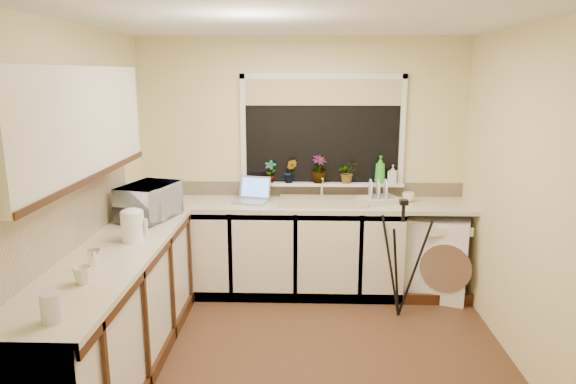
% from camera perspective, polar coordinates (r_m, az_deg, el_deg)
% --- Properties ---
extents(floor, '(3.20, 3.20, 0.00)m').
position_cam_1_polar(floor, '(4.23, 1.24, -17.12)').
color(floor, brown).
rests_on(floor, ground).
extents(ceiling, '(3.20, 3.20, 0.00)m').
position_cam_1_polar(ceiling, '(3.68, 1.44, 18.13)').
color(ceiling, white).
rests_on(ceiling, ground).
extents(wall_back, '(3.20, 0.00, 3.20)m').
position_cam_1_polar(wall_back, '(5.24, 1.50, 3.11)').
color(wall_back, beige).
rests_on(wall_back, ground).
extents(wall_front, '(3.20, 0.00, 3.20)m').
position_cam_1_polar(wall_front, '(2.34, 0.96, -9.47)').
color(wall_front, beige).
rests_on(wall_front, ground).
extents(wall_left, '(0.00, 3.00, 3.00)m').
position_cam_1_polar(wall_left, '(4.10, -21.61, -0.54)').
color(wall_left, beige).
rests_on(wall_left, ground).
extents(wall_right, '(0.00, 3.00, 3.00)m').
position_cam_1_polar(wall_right, '(4.08, 24.42, -0.87)').
color(wall_right, beige).
rests_on(wall_right, ground).
extents(base_cabinet_back, '(2.55, 0.60, 0.86)m').
position_cam_1_polar(base_cabinet_back, '(5.16, -2.21, -6.19)').
color(base_cabinet_back, silver).
rests_on(base_cabinet_back, floor).
extents(base_cabinet_left, '(0.54, 2.40, 0.86)m').
position_cam_1_polar(base_cabinet_left, '(3.99, -18.31, -12.79)').
color(base_cabinet_left, silver).
rests_on(base_cabinet_left, floor).
extents(worktop_back, '(3.20, 0.60, 0.04)m').
position_cam_1_polar(worktop_back, '(5.01, 1.45, -1.36)').
color(worktop_back, beige).
rests_on(worktop_back, base_cabinet_back).
extents(worktop_left, '(0.60, 2.40, 0.04)m').
position_cam_1_polar(worktop_left, '(3.82, -18.79, -6.67)').
color(worktop_left, beige).
rests_on(worktop_left, base_cabinet_left).
extents(upper_cabinet, '(0.28, 1.90, 0.70)m').
position_cam_1_polar(upper_cabinet, '(3.55, -22.84, 6.81)').
color(upper_cabinet, silver).
rests_on(upper_cabinet, wall_left).
extents(splashback_left, '(0.02, 2.40, 0.45)m').
position_cam_1_polar(splashback_left, '(3.86, -23.06, -3.01)').
color(splashback_left, beige).
rests_on(splashback_left, wall_left).
extents(splashback_back, '(3.20, 0.02, 0.14)m').
position_cam_1_polar(splashback_back, '(5.27, 1.48, 0.35)').
color(splashback_back, beige).
rests_on(splashback_back, wall_back).
extents(window_glass, '(1.50, 0.02, 1.00)m').
position_cam_1_polar(window_glass, '(5.18, 3.75, 6.61)').
color(window_glass, black).
rests_on(window_glass, wall_back).
extents(window_blind, '(1.50, 0.02, 0.25)m').
position_cam_1_polar(window_blind, '(5.13, 3.82, 10.75)').
color(window_blind, tan).
rests_on(window_blind, wall_back).
extents(windowsill, '(1.60, 0.14, 0.03)m').
position_cam_1_polar(windowsill, '(5.21, 3.68, 0.90)').
color(windowsill, white).
rests_on(windowsill, wall_back).
extents(sink, '(0.82, 0.46, 0.03)m').
position_cam_1_polar(sink, '(5.01, 3.74, -1.01)').
color(sink, tan).
rests_on(sink, worktop_back).
extents(faucet, '(0.03, 0.03, 0.24)m').
position_cam_1_polar(faucet, '(5.16, 3.70, 0.62)').
color(faucet, silver).
rests_on(faucet, worktop_back).
extents(washing_machine, '(0.70, 0.69, 0.78)m').
position_cam_1_polar(washing_machine, '(5.29, 15.96, -6.63)').
color(washing_machine, white).
rests_on(washing_machine, floor).
extents(laptop, '(0.37, 0.35, 0.23)m').
position_cam_1_polar(laptop, '(5.06, -3.87, -0.32)').
color(laptop, '#9A9AA1').
rests_on(laptop, worktop_back).
extents(kettle, '(0.17, 0.17, 0.22)m').
position_cam_1_polar(kettle, '(4.01, -16.50, -3.64)').
color(kettle, white).
rests_on(kettle, worktop_left).
extents(dish_rack, '(0.42, 0.37, 0.05)m').
position_cam_1_polar(dish_rack, '(5.07, 9.87, -0.86)').
color(dish_rack, beige).
rests_on(dish_rack, worktop_back).
extents(tripod, '(0.54, 0.54, 1.06)m').
position_cam_1_polar(tripod, '(4.70, 12.15, -7.12)').
color(tripod, black).
rests_on(tripod, floor).
extents(glass_jug, '(0.10, 0.10, 0.15)m').
position_cam_1_polar(glass_jug, '(2.91, -24.29, -11.34)').
color(glass_jug, silver).
rests_on(glass_jug, worktop_left).
extents(steel_jar, '(0.08, 0.08, 0.11)m').
position_cam_1_polar(steel_jar, '(3.59, -20.28, -6.75)').
color(steel_jar, white).
rests_on(steel_jar, worktop_left).
extents(microwave, '(0.49, 0.61, 0.29)m').
position_cam_1_polar(microwave, '(4.59, -14.84, -1.00)').
color(microwave, silver).
rests_on(microwave, worktop_left).
extents(plant_a, '(0.13, 0.10, 0.22)m').
position_cam_1_polar(plant_a, '(5.16, -1.92, 2.24)').
color(plant_a, '#999999').
rests_on(plant_a, windowsill).
extents(plant_b, '(0.13, 0.11, 0.24)m').
position_cam_1_polar(plant_b, '(5.15, 0.23, 2.29)').
color(plant_b, '#999999').
rests_on(plant_b, windowsill).
extents(plant_c, '(0.20, 0.20, 0.27)m').
position_cam_1_polar(plant_c, '(5.16, 3.39, 2.49)').
color(plant_c, '#999999').
rests_on(plant_c, windowsill).
extents(plant_d, '(0.21, 0.20, 0.21)m').
position_cam_1_polar(plant_d, '(5.18, 6.46, 2.12)').
color(plant_d, '#999999').
rests_on(plant_d, windowsill).
extents(soap_bottle_green, '(0.12, 0.12, 0.27)m').
position_cam_1_polar(soap_bottle_green, '(5.22, 9.96, 2.44)').
color(soap_bottle_green, green).
rests_on(soap_bottle_green, windowsill).
extents(soap_bottle_clear, '(0.11, 0.11, 0.18)m').
position_cam_1_polar(soap_bottle_clear, '(5.24, 11.28, 1.93)').
color(soap_bottle_clear, '#999999').
rests_on(soap_bottle_clear, windowsill).
extents(cup_back, '(0.16, 0.16, 0.09)m').
position_cam_1_polar(cup_back, '(5.15, 12.93, -0.54)').
color(cup_back, white).
rests_on(cup_back, worktop_back).
extents(cup_left, '(0.14, 0.14, 0.10)m').
position_cam_1_polar(cup_left, '(3.34, -21.38, -8.39)').
color(cup_left, '#ECE3C3').
rests_on(cup_left, worktop_left).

